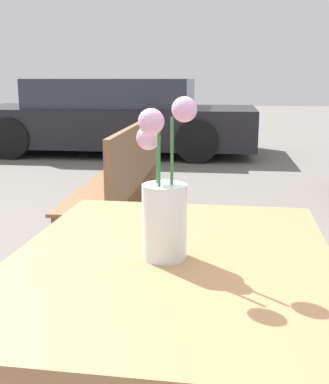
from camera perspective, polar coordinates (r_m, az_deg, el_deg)
name	(u,v)px	position (r m, az deg, el deg)	size (l,w,h in m)	color
table_front	(172,297)	(1.18, 0.86, -12.38)	(0.83, 1.02, 0.75)	#9E7047
flower_vase	(164,210)	(1.09, -0.07, -2.13)	(0.14, 0.14, 0.37)	silver
bench_far	(128,174)	(3.48, -4.36, 2.11)	(0.46, 1.99, 0.85)	brown
parked_car	(114,117)	(7.71, -5.95, 8.81)	(4.48, 2.07, 1.14)	black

